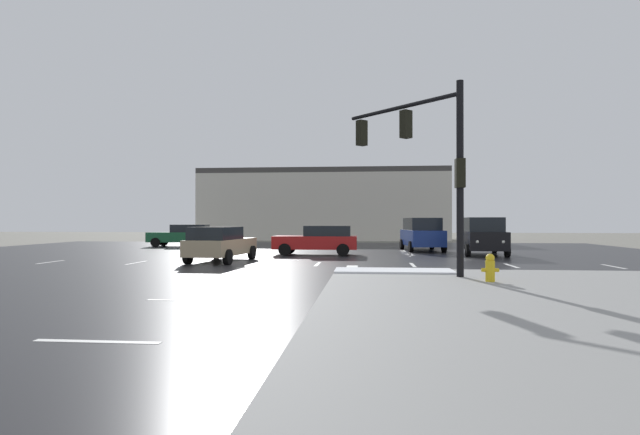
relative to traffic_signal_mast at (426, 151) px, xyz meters
The scene contains 12 objects.
ground_plane 8.59m from the traffic_signal_mast, 143.49° to the left, with size 120.00×120.00×0.00m, color slate.
road_asphalt 8.58m from the traffic_signal_mast, 143.49° to the left, with size 44.00×44.00×0.02m, color #232326.
snow_strip_curbside 4.17m from the traffic_signal_mast, 155.80° to the left, with size 4.00×1.60×0.06m, color white.
lane_markings 7.08m from the traffic_signal_mast, 147.40° to the left, with size 36.15×36.15×0.01m.
traffic_signal_mast is the anchor object (origin of this frame).
fire_hydrant 4.52m from the traffic_signal_mast, 54.64° to the right, with size 0.48×0.26×0.79m.
strip_building_background 34.71m from the traffic_signal_mast, 100.41° to the left, with size 24.13×8.00×6.95m.
sedan_red 11.75m from the traffic_signal_mast, 113.83° to the left, with size 4.56×2.07×1.58m.
sedan_green 24.13m from the traffic_signal_mast, 129.39° to the left, with size 4.66×2.36×1.58m.
suv_blue 15.20m from the traffic_signal_mast, 84.43° to the left, with size 2.51×4.96×2.03m.
suv_black 12.43m from the traffic_signal_mast, 69.17° to the left, with size 2.35×4.91×2.03m.
sedan_tan 10.53m from the traffic_signal_mast, 148.35° to the left, with size 2.40×4.67×1.58m.
Camera 1 is at (4.10, -21.35, 1.86)m, focal length 28.35 mm.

